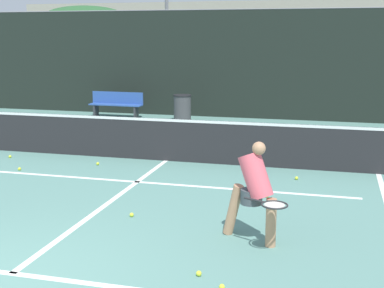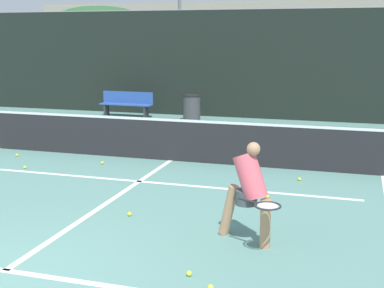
{
  "view_description": "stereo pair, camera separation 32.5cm",
  "coord_description": "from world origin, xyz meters",
  "px_view_note": "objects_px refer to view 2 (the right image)",
  "views": [
    {
      "loc": [
        3.57,
        -4.71,
        2.77
      ],
      "look_at": [
        1.28,
        3.84,
        0.95
      ],
      "focal_mm": 50.0,
      "sensor_mm": 36.0,
      "label": 1
    },
    {
      "loc": [
        3.88,
        -4.62,
        2.77
      ],
      "look_at": [
        1.28,
        3.84,
        0.95
      ],
      "focal_mm": 50.0,
      "sensor_mm": 36.0,
      "label": 2
    }
  ],
  "objects_px": {
    "player_practicing": "(249,189)",
    "trash_bin": "(192,108)",
    "parked_car": "(314,96)",
    "courtside_bench": "(127,103)"
  },
  "relations": [
    {
      "from": "player_practicing",
      "to": "trash_bin",
      "type": "xyz_separation_m",
      "value": [
        -3.78,
        9.66,
        -0.31
      ]
    },
    {
      "from": "player_practicing",
      "to": "parked_car",
      "type": "distance_m",
      "value": 13.16
    },
    {
      "from": "trash_bin",
      "to": "parked_car",
      "type": "height_order",
      "value": "parked_car"
    },
    {
      "from": "player_practicing",
      "to": "courtside_bench",
      "type": "relative_size",
      "value": 0.75
    },
    {
      "from": "courtside_bench",
      "to": "trash_bin",
      "type": "distance_m",
      "value": 2.4
    },
    {
      "from": "parked_car",
      "to": "trash_bin",
      "type": "bearing_deg",
      "value": -135.78
    },
    {
      "from": "courtside_bench",
      "to": "parked_car",
      "type": "height_order",
      "value": "parked_car"
    },
    {
      "from": "trash_bin",
      "to": "parked_car",
      "type": "distance_m",
      "value": 5.03
    },
    {
      "from": "courtside_bench",
      "to": "trash_bin",
      "type": "bearing_deg",
      "value": -4.03
    },
    {
      "from": "player_practicing",
      "to": "trash_bin",
      "type": "bearing_deg",
      "value": 136.93
    }
  ]
}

